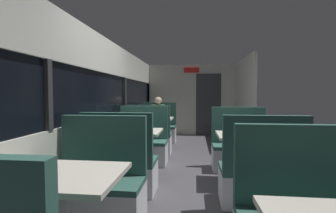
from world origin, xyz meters
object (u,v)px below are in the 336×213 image
object	(u,v)px
bench_mid_window_facing_entry	(143,146)
bench_mid_window_facing_end	(120,168)
dining_table_far_window	(155,122)
dining_table_mid_window	(133,137)
dining_table_rear_aisle	(248,141)
bench_far_window_facing_end	(150,139)
dining_table_near_window	(62,186)
bench_rear_aisle_facing_entry	(239,151)
coffee_cup_primary	(125,129)
seated_passenger	(158,123)
bench_near_window_facing_entry	(99,190)
bench_rear_aisle_facing_end	(261,178)
bench_far_window_facing_entry	(159,130)

from	to	relation	value
bench_mid_window_facing_entry	bench_mid_window_facing_end	bearing A→B (deg)	-90.00
bench_mid_window_facing_entry	dining_table_far_window	world-z (taller)	bench_mid_window_facing_entry
dining_table_far_window	dining_table_mid_window	bearing A→B (deg)	-90.00
dining_table_mid_window	dining_table_rear_aisle	distance (m)	1.80
bench_far_window_facing_end	dining_table_mid_window	bearing A→B (deg)	-90.00
bench_far_window_facing_end	dining_table_near_window	bearing A→B (deg)	-90.00
dining_table_mid_window	bench_mid_window_facing_end	size ratio (longest dim) A/B	0.82
bench_rear_aisle_facing_entry	coffee_cup_primary	world-z (taller)	bench_rear_aisle_facing_entry
dining_table_far_window	seated_passenger	bearing A→B (deg)	90.00
bench_near_window_facing_entry	bench_rear_aisle_facing_entry	distance (m)	2.65
dining_table_far_window	bench_rear_aisle_facing_end	size ratio (longest dim) A/B	0.82
bench_far_window_facing_entry	bench_mid_window_facing_entry	bearing A→B (deg)	-90.00
bench_far_window_facing_entry	bench_rear_aisle_facing_end	size ratio (longest dim) A/B	1.00
bench_mid_window_facing_end	bench_rear_aisle_facing_entry	bearing A→B (deg)	33.81
bench_far_window_facing_entry	coffee_cup_primary	world-z (taller)	bench_far_window_facing_entry
dining_table_near_window	bench_far_window_facing_entry	bearing A→B (deg)	90.00
dining_table_mid_window	bench_mid_window_facing_end	distance (m)	0.77
dining_table_near_window	bench_rear_aisle_facing_entry	size ratio (longest dim) A/B	0.82
bench_far_window_facing_end	bench_mid_window_facing_end	bearing A→B (deg)	-90.00
bench_far_window_facing_end	coffee_cup_primary	xyz separation A→B (m)	(-0.09, -1.59, 0.46)
bench_mid_window_facing_end	bench_rear_aisle_facing_entry	distance (m)	2.15
bench_mid_window_facing_end	dining_table_far_window	size ratio (longest dim) A/B	1.22
dining_table_rear_aisle	bench_far_window_facing_end	bearing A→B (deg)	137.36
seated_passenger	coffee_cup_primary	bearing A→B (deg)	-91.78
dining_table_mid_window	bench_far_window_facing_end	distance (m)	1.48
dining_table_far_window	bench_far_window_facing_entry	world-z (taller)	bench_far_window_facing_entry
bench_far_window_facing_end	bench_rear_aisle_facing_entry	distance (m)	2.03
bench_rear_aisle_facing_end	bench_rear_aisle_facing_entry	world-z (taller)	same
bench_rear_aisle_facing_end	bench_near_window_facing_entry	bearing A→B (deg)	-162.96
dining_table_near_window	coffee_cup_primary	world-z (taller)	coffee_cup_primary
bench_far_window_facing_end	dining_table_far_window	bearing A→B (deg)	90.00
dining_table_mid_window	coffee_cup_primary	world-z (taller)	coffee_cup_primary
dining_table_far_window	bench_rear_aisle_facing_entry	xyz separation A→B (m)	(1.79, -1.65, -0.31)
bench_far_window_facing_end	dining_table_rear_aisle	xyz separation A→B (m)	(1.79, -1.65, 0.31)
dining_table_near_window	dining_table_rear_aisle	world-z (taller)	same
bench_far_window_facing_end	bench_far_window_facing_entry	size ratio (longest dim) A/B	1.00
bench_mid_window_facing_entry	bench_rear_aisle_facing_entry	world-z (taller)	same
bench_mid_window_facing_entry	bench_far_window_facing_end	world-z (taller)	same
dining_table_rear_aisle	coffee_cup_primary	distance (m)	1.89
dining_table_mid_window	bench_far_window_facing_end	size ratio (longest dim) A/B	0.82
dining_table_near_window	bench_mid_window_facing_end	bearing A→B (deg)	90.00
dining_table_near_window	seated_passenger	size ratio (longest dim) A/B	0.71
dining_table_near_window	seated_passenger	bearing A→B (deg)	90.00
dining_table_near_window	bench_near_window_facing_entry	world-z (taller)	bench_near_window_facing_entry
bench_mid_window_facing_entry	dining_table_far_window	bearing A→B (deg)	90.00
dining_table_far_window	bench_rear_aisle_facing_entry	size ratio (longest dim) A/B	0.82
dining_table_rear_aisle	dining_table_mid_window	bearing A→B (deg)	173.62
dining_table_rear_aisle	bench_rear_aisle_facing_entry	world-z (taller)	bench_rear_aisle_facing_entry
dining_table_far_window	bench_near_window_facing_entry	bearing A→B (deg)	-90.00
dining_table_near_window	coffee_cup_primary	size ratio (longest dim) A/B	10.00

